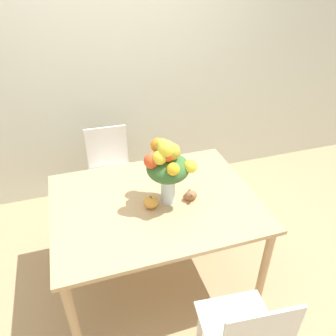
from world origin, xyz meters
name	(u,v)px	position (x,y,z in m)	size (l,w,h in m)	color
ground_plane	(157,272)	(0.00, 0.00, 0.00)	(12.00, 12.00, 0.00)	tan
wall_back	(114,67)	(0.00, 1.40, 1.35)	(8.00, 0.06, 2.70)	silver
dining_table	(155,210)	(0.00, 0.00, 0.69)	(1.45, 1.11, 0.77)	tan
flower_vase	(167,165)	(0.08, -0.03, 1.08)	(0.34, 0.36, 0.51)	silver
pumpkin	(151,202)	(-0.04, -0.06, 0.82)	(0.10, 0.10, 0.09)	gold
turkey_figurine	(190,194)	(0.25, -0.05, 0.81)	(0.09, 0.13, 0.08)	#936642
dining_chair_near_window	(111,172)	(-0.20, 0.93, 0.47)	(0.44, 0.44, 0.89)	white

